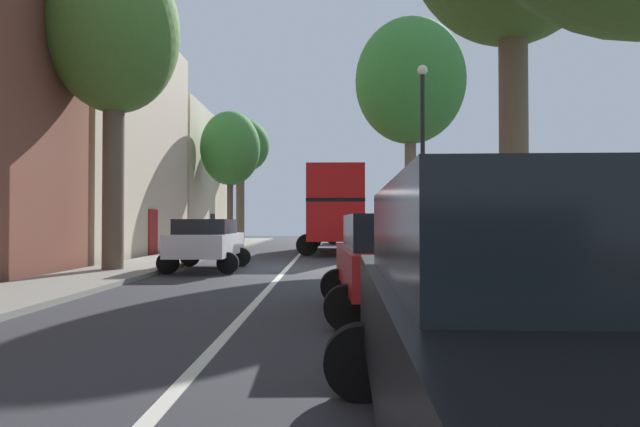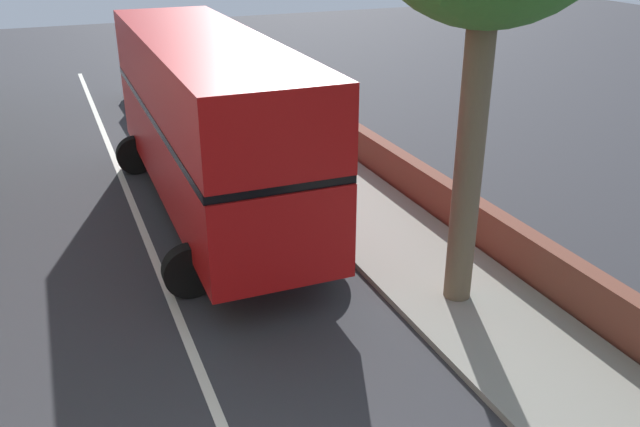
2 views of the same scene
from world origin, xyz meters
TOP-DOWN VIEW (x-y plane):
  - double_decker_bus at (1.70, 9.97)m, footprint 3.62×10.19m
  - parked_car_silver_right_1 at (2.50, 20.36)m, footprint 2.53×4.55m

SIDE VIEW (x-z plane):
  - parked_car_silver_right_1 at x=2.50m, z-range 0.11..1.80m
  - double_decker_bus at x=1.70m, z-range 0.32..4.38m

